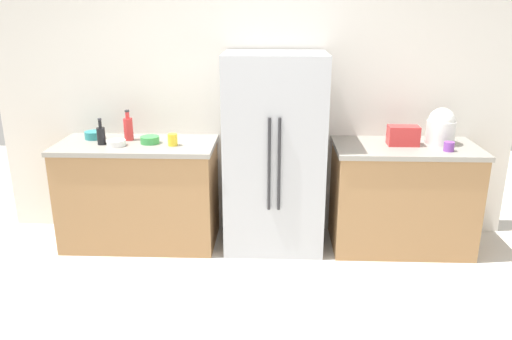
% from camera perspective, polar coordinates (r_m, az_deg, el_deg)
% --- Properties ---
extents(kitchen_back_panel, '(4.71, 0.10, 2.86)m').
position_cam_1_polar(kitchen_back_panel, '(4.57, -0.29, 10.21)').
color(kitchen_back_panel, silver).
rests_on(kitchen_back_panel, ground_plane).
extents(counter_left, '(1.37, 0.67, 0.94)m').
position_cam_1_polar(counter_left, '(4.60, -13.12, -2.59)').
color(counter_left, '#9E7247').
rests_on(counter_left, ground_plane).
extents(counter_right, '(1.22, 0.67, 0.94)m').
position_cam_1_polar(counter_right, '(4.58, 16.30, -2.95)').
color(counter_right, '#9E7247').
rests_on(counter_right, ground_plane).
extents(refrigerator, '(0.85, 0.65, 1.71)m').
position_cam_1_polar(refrigerator, '(4.31, 2.10, 1.89)').
color(refrigerator, '#B2B5BA').
rests_on(refrigerator, ground_plane).
extents(toaster, '(0.26, 0.14, 0.17)m').
position_cam_1_polar(toaster, '(4.43, 16.45, 3.79)').
color(toaster, red).
rests_on(toaster, counter_right).
extents(rice_cooker, '(0.24, 0.24, 0.31)m').
position_cam_1_polar(rice_cooker, '(4.55, 20.37, 4.64)').
color(rice_cooker, white).
rests_on(rice_cooker, counter_right).
extents(bottle_a, '(0.07, 0.07, 0.23)m').
position_cam_1_polar(bottle_a, '(4.47, -17.27, 3.84)').
color(bottle_a, black).
rests_on(bottle_a, counter_left).
extents(bottle_b, '(0.08, 0.08, 0.27)m').
position_cam_1_polar(bottle_b, '(4.55, -14.37, 4.65)').
color(bottle_b, red).
rests_on(bottle_b, counter_left).
extents(cup_a, '(0.08, 0.08, 0.08)m').
position_cam_1_polar(cup_a, '(4.37, 21.17, 2.52)').
color(cup_a, purple).
rests_on(cup_a, counter_right).
extents(cup_b, '(0.08, 0.08, 0.10)m').
position_cam_1_polar(cup_b, '(4.30, -9.50, 3.43)').
color(cup_b, yellow).
rests_on(cup_b, counter_left).
extents(bowl_a, '(0.16, 0.16, 0.06)m').
position_cam_1_polar(bowl_a, '(4.41, -12.02, 3.39)').
color(bowl_a, green).
rests_on(bowl_a, counter_left).
extents(bowl_b, '(0.16, 0.16, 0.07)m').
position_cam_1_polar(bowl_b, '(4.69, -18.03, 3.81)').
color(bowl_b, teal).
rests_on(bowl_b, counter_left).
extents(bowl_c, '(0.16, 0.16, 0.05)m').
position_cam_1_polar(bowl_c, '(4.40, -15.66, 3.00)').
color(bowl_c, white).
rests_on(bowl_c, counter_left).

